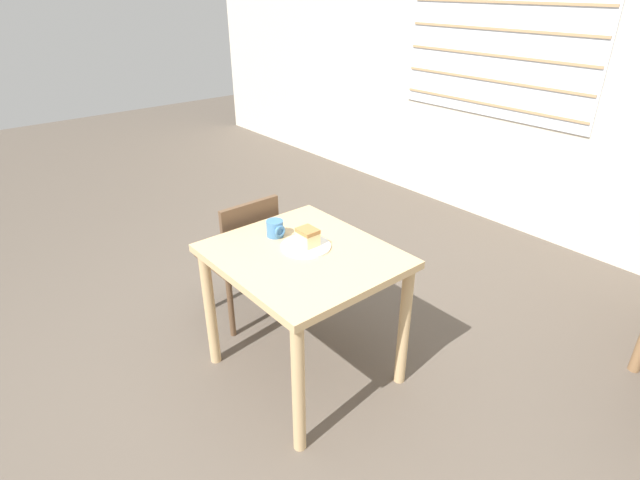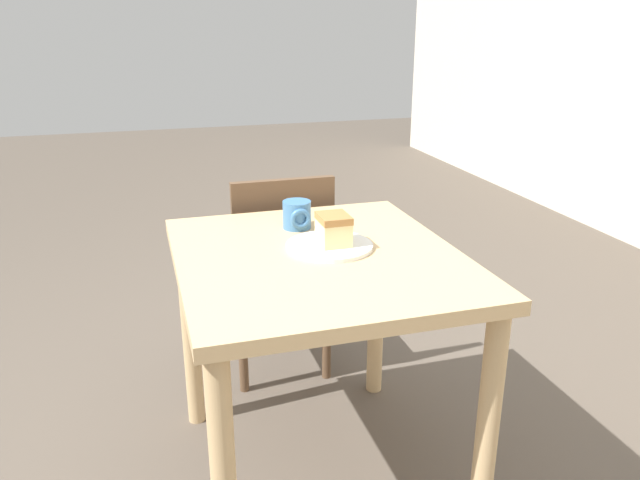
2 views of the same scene
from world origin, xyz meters
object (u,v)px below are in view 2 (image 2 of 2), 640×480
at_px(dining_table_near, 318,293).
at_px(coffee_mug, 297,215).
at_px(chair_near_window, 278,265).
at_px(cake_slice, 334,229).
at_px(plate, 329,246).

xyz_separation_m(dining_table_near, coffee_mug, (-0.24, 0.00, 0.17)).
distance_m(chair_near_window, cake_slice, 0.70).
distance_m(dining_table_near, chair_near_window, 0.66).
bearing_deg(plate, cake_slice, 81.93).
bearing_deg(plate, coffee_mug, -167.70).
distance_m(plate, coffee_mug, 0.21).
height_order(chair_near_window, cake_slice, cake_slice).
relative_size(plate, coffee_mug, 2.59).
bearing_deg(cake_slice, plate, -98.07).
relative_size(dining_table_near, coffee_mug, 9.11).
bearing_deg(cake_slice, chair_near_window, -176.89).
distance_m(chair_near_window, coffee_mug, 0.52).
distance_m(dining_table_near, cake_slice, 0.19).
height_order(chair_near_window, coffee_mug, chair_near_window).
relative_size(chair_near_window, cake_slice, 8.26).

